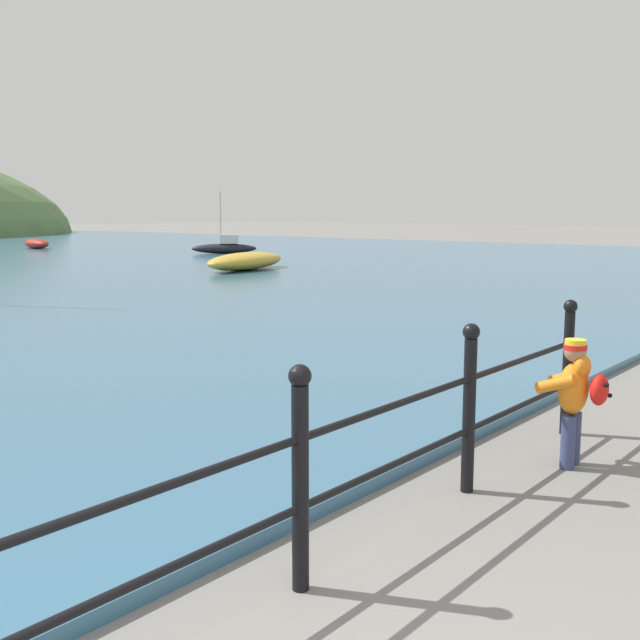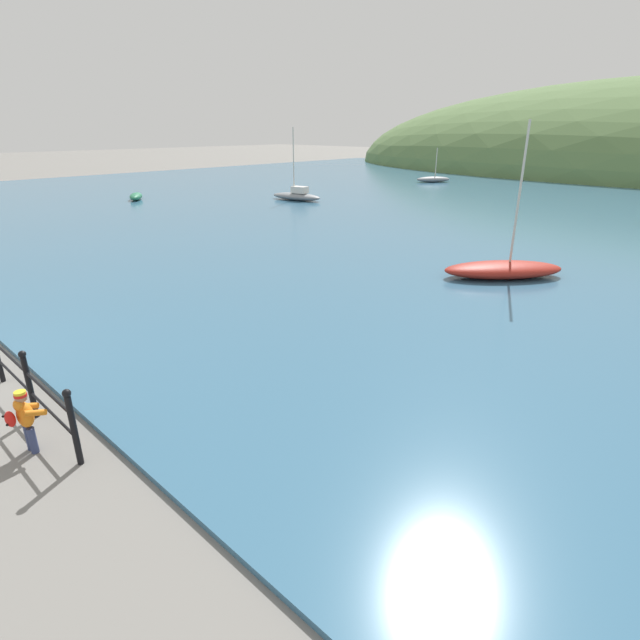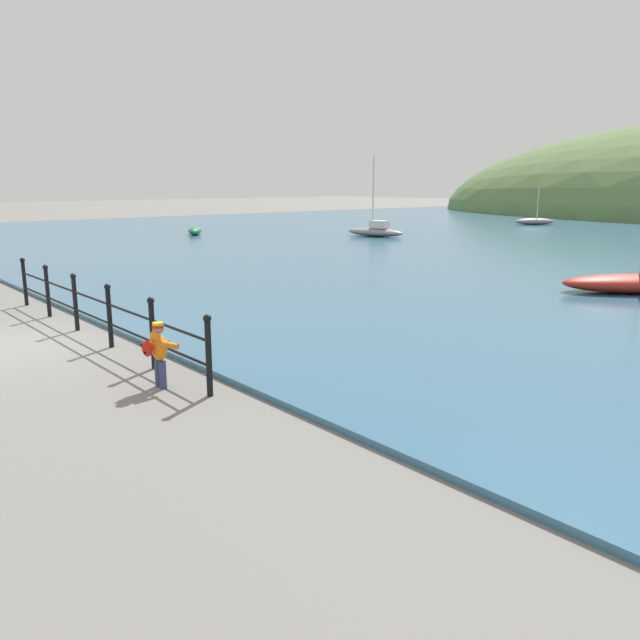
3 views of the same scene
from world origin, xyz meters
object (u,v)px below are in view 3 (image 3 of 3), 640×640
at_px(boat_green_fishing, 376,231).
at_px(child_in_coat, 158,349).
at_px(boat_blue_hull, 632,283).
at_px(boat_nearest_quay, 535,221).
at_px(boat_mid_harbor, 195,231).

bearing_deg(boat_green_fishing, child_in_coat, -52.19).
distance_m(child_in_coat, boat_blue_hull, 13.44).
xyz_separation_m(child_in_coat, boat_green_fishing, (-16.44, 21.19, -0.20)).
relative_size(child_in_coat, boat_green_fishing, 0.23).
height_order(boat_nearest_quay, boat_green_fishing, boat_green_fishing).
xyz_separation_m(boat_mid_harbor, boat_green_fishing, (7.69, 7.11, 0.08)).
height_order(boat_blue_hull, boat_mid_harbor, boat_blue_hull).
bearing_deg(boat_mid_harbor, boat_nearest_quay, 70.99).
relative_size(boat_blue_hull, boat_mid_harbor, 2.11).
relative_size(boat_mid_harbor, boat_nearest_quay, 0.76).
distance_m(boat_blue_hull, boat_mid_harbor, 25.22).
distance_m(boat_mid_harbor, boat_green_fishing, 10.47).
relative_size(boat_blue_hull, boat_nearest_quay, 1.61).
bearing_deg(boat_green_fishing, boat_nearest_quay, 89.07).
relative_size(child_in_coat, boat_nearest_quay, 0.35).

